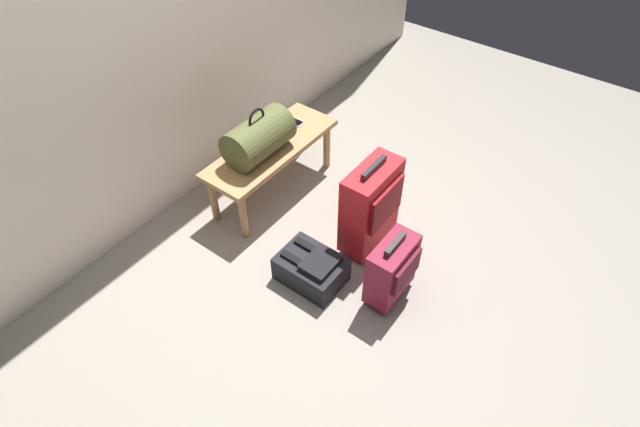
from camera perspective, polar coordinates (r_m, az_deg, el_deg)
The scene contains 7 objects.
ground_plane at distance 3.00m, azimuth 5.85°, elevation -10.01°, with size 6.60×6.60×0.00m, color gray.
bench at distance 3.43m, azimuth -5.38°, elevation 6.69°, with size 1.00×0.36×0.39m.
duffel_bag_olive at distance 3.25m, azimuth -6.83°, elevation 8.39°, with size 0.44×0.26×0.34m.
cell_phone at distance 3.59m, azimuth -2.93°, elevation 10.18°, with size 0.07×0.14×0.01m.
suitcase_upright_red at distance 3.06m, azimuth 5.66°, elevation 0.90°, with size 0.40×0.21×0.64m.
suitcase_small_burgundy at distance 2.87m, azimuth 8.00°, elevation -6.10°, with size 0.32×0.18×0.46m.
backpack_dark at distance 3.03m, azimuth -0.93°, elevation -6.10°, with size 0.28×0.38×0.21m.
Camera 1 is at (-1.55, -0.78, 2.46)m, focal length 28.87 mm.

